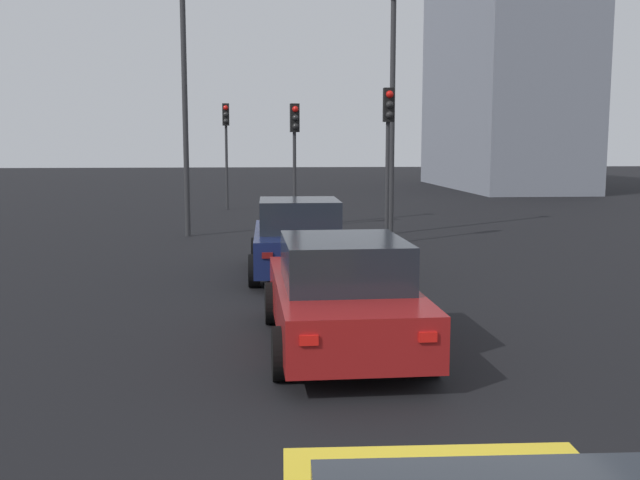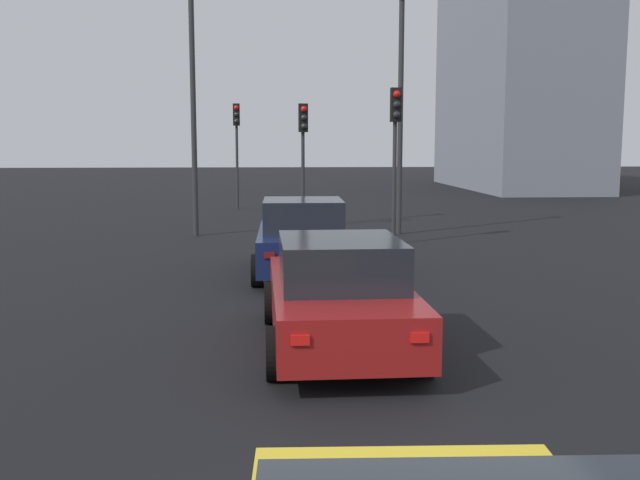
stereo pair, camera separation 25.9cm
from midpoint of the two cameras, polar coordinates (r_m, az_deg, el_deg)
name	(u,v)px [view 1 (the left image)]	position (r m, az deg, el deg)	size (l,w,h in m)	color
car_navy_lead	(299,239)	(15.20, -2.15, 0.07)	(4.09, 2.10, 1.61)	#141E4C
car_red_second	(342,294)	(9.83, 0.97, -4.28)	(4.43, 2.05, 1.51)	maroon
traffic_light_near_left	(295,139)	(23.51, -2.31, 7.90)	(0.33, 0.31, 4.01)	#2D2D30
traffic_light_near_right	(388,133)	(19.88, 5.00, 8.36)	(0.32, 0.29, 4.22)	#2D2D30
traffic_light_far_left	(226,134)	(30.63, -7.61, 8.24)	(0.32, 0.29, 4.38)	#2D2D30
street_lamp_kerbside	(184,55)	(22.09, -10.97, 14.05)	(0.56, 0.36, 9.22)	#2D2D30
street_lamp_far	(392,93)	(22.26, 5.36, 11.36)	(0.56, 0.36, 7.17)	#2D2D30
building_facade_left	(501,81)	(46.87, 13.84, 12.01)	(15.72, 6.18, 13.08)	gray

